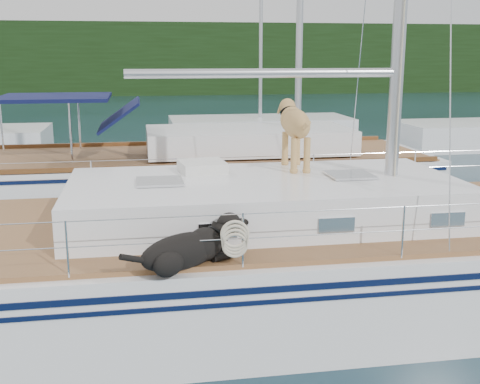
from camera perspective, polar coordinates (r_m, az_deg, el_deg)
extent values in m
plane|color=black|center=(8.51, -3.15, -10.98)|extent=(120.00, 120.00, 0.00)
cube|color=black|center=(52.74, -8.90, 12.36)|extent=(90.00, 3.00, 6.00)
cube|color=#595147|center=(54.02, -8.84, 9.82)|extent=(92.00, 1.00, 1.20)
cube|color=white|center=(8.32, -3.19, -7.84)|extent=(12.00, 3.80, 1.40)
cube|color=brown|center=(8.09, -3.26, -3.00)|extent=(11.52, 3.50, 0.06)
cube|color=white|center=(8.14, 2.32, -0.68)|extent=(5.20, 2.50, 0.55)
cylinder|color=silver|center=(7.91, 2.43, 11.19)|extent=(3.60, 0.12, 0.12)
cylinder|color=silver|center=(6.26, -1.53, -2.17)|extent=(10.56, 0.01, 0.01)
cylinder|color=silver|center=(9.66, -4.47, 3.20)|extent=(10.56, 0.01, 0.01)
cube|color=#1E32BC|center=(9.22, -4.23, -0.69)|extent=(0.57, 0.40, 0.04)
cube|color=silver|center=(8.54, -3.58, 2.39)|extent=(0.70, 0.61, 0.16)
torus|color=beige|center=(6.28, -0.49, -4.02)|extent=(0.40, 0.15, 0.39)
cube|color=white|center=(14.42, -3.90, 0.93)|extent=(11.00, 3.50, 1.30)
cube|color=brown|center=(14.29, -3.94, 3.48)|extent=(10.56, 3.29, 0.06)
cube|color=white|center=(14.41, 0.81, 4.99)|extent=(4.80, 2.30, 0.55)
cube|color=#101246|center=(14.18, -17.15, 8.56)|extent=(2.40, 2.30, 0.08)
cube|color=white|center=(24.42, 1.92, 5.80)|extent=(7.20, 3.00, 1.10)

